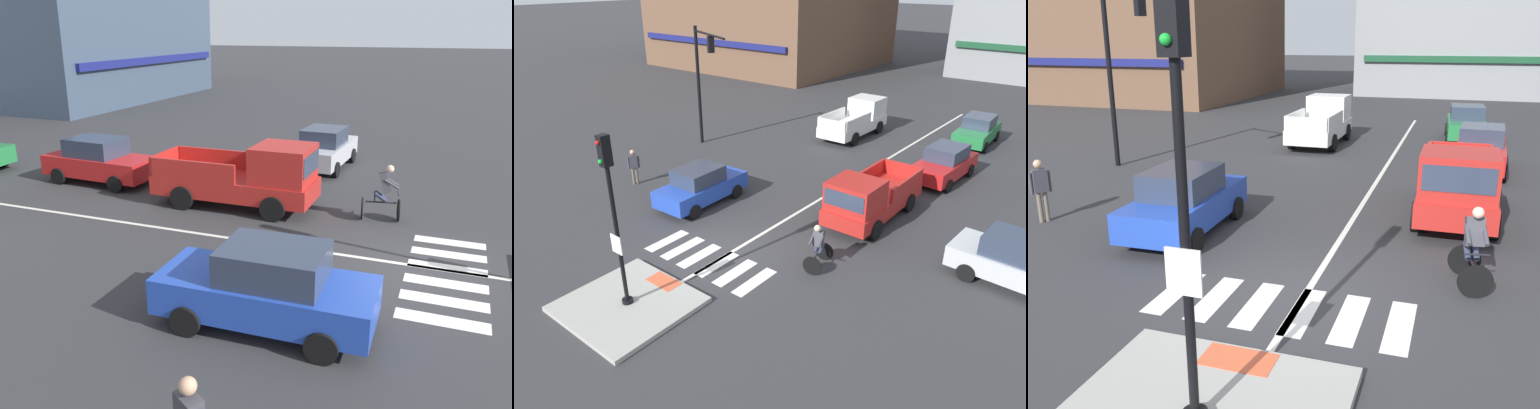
% 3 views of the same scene
% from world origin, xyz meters
% --- Properties ---
extents(ground_plane, '(300.00, 300.00, 0.00)m').
position_xyz_m(ground_plane, '(0.00, 0.00, 0.00)').
color(ground_plane, '#333335').
extents(traffic_island, '(3.55, 3.43, 0.15)m').
position_xyz_m(traffic_island, '(0.00, -3.97, 0.07)').
color(traffic_island, '#A3A099').
rests_on(traffic_island, ground).
extents(tactile_pad_front, '(1.10, 0.60, 0.01)m').
position_xyz_m(tactile_pad_front, '(0.00, -2.60, 0.15)').
color(tactile_pad_front, '#DB5B38').
rests_on(tactile_pad_front, traffic_island).
extents(signal_pole, '(0.44, 0.38, 5.15)m').
position_xyz_m(signal_pole, '(0.00, -3.97, 3.24)').
color(signal_pole, black).
rests_on(signal_pole, traffic_island).
extents(crosswalk_stripe_a, '(0.44, 1.80, 0.01)m').
position_xyz_m(crosswalk_stripe_a, '(-2.12, -0.66, 0.00)').
color(crosswalk_stripe_a, silver).
rests_on(crosswalk_stripe_a, ground).
extents(crosswalk_stripe_b, '(0.44, 1.80, 0.01)m').
position_xyz_m(crosswalk_stripe_b, '(-1.27, -0.66, 0.00)').
color(crosswalk_stripe_b, silver).
rests_on(crosswalk_stripe_b, ground).
extents(crosswalk_stripe_c, '(0.44, 1.80, 0.01)m').
position_xyz_m(crosswalk_stripe_c, '(-0.42, -0.66, 0.00)').
color(crosswalk_stripe_c, silver).
rests_on(crosswalk_stripe_c, ground).
extents(crosswalk_stripe_d, '(0.44, 1.80, 0.01)m').
position_xyz_m(crosswalk_stripe_d, '(0.42, -0.66, 0.00)').
color(crosswalk_stripe_d, silver).
rests_on(crosswalk_stripe_d, ground).
extents(crosswalk_stripe_e, '(0.44, 1.80, 0.01)m').
position_xyz_m(crosswalk_stripe_e, '(1.27, -0.66, 0.00)').
color(crosswalk_stripe_e, silver).
rests_on(crosswalk_stripe_e, ground).
extents(crosswalk_stripe_f, '(0.44, 1.80, 0.01)m').
position_xyz_m(crosswalk_stripe_f, '(2.12, -0.66, 0.00)').
color(crosswalk_stripe_f, silver).
rests_on(crosswalk_stripe_f, ground).
extents(lane_centre_line, '(0.14, 28.00, 0.01)m').
position_xyz_m(lane_centre_line, '(0.29, 10.00, 0.00)').
color(lane_centre_line, silver).
rests_on(lane_centre_line, ground).
extents(traffic_light_mast, '(3.82, 1.82, 6.44)m').
position_xyz_m(traffic_light_mast, '(-8.80, 7.98, 4.18)').
color(traffic_light_mast, black).
rests_on(traffic_light_mast, ground).
extents(car_green_eastbound_distant, '(1.98, 4.17, 1.64)m').
position_xyz_m(car_green_eastbound_distant, '(3.10, 17.98, 0.81)').
color(car_green_eastbound_distant, '#237A3D').
rests_on(car_green_eastbound_distant, ground).
extents(car_silver_cross_right, '(4.17, 1.99, 1.64)m').
position_xyz_m(car_silver_cross_right, '(8.62, 4.41, 0.81)').
color(car_silver_cross_right, silver).
rests_on(car_silver_cross_right, ground).
extents(car_blue_westbound_near, '(1.92, 4.14, 1.64)m').
position_xyz_m(car_blue_westbound_near, '(-3.50, 2.45, 0.81)').
color(car_blue_westbound_near, '#2347B7').
rests_on(car_blue_westbound_near, ground).
extents(car_red_eastbound_far, '(2.01, 4.19, 1.64)m').
position_xyz_m(car_red_eastbound_far, '(3.59, 11.54, 0.81)').
color(car_red_eastbound_far, red).
rests_on(car_red_eastbound_far, ground).
extents(pickup_truck_white_westbound_distant, '(2.07, 5.10, 2.08)m').
position_xyz_m(pickup_truck_white_westbound_distant, '(-3.19, 15.24, 0.98)').
color(pickup_truck_white_westbound_distant, white).
rests_on(pickup_truck_white_westbound_distant, ground).
extents(pickup_truck_red_eastbound_mid, '(2.07, 5.10, 2.08)m').
position_xyz_m(pickup_truck_red_eastbound_mid, '(2.87, 5.38, 0.98)').
color(pickup_truck_red_eastbound_mid, red).
rests_on(pickup_truck_red_eastbound_mid, ground).
extents(cyclist, '(0.85, 1.19, 1.68)m').
position_xyz_m(cyclist, '(3.23, 1.29, 0.87)').
color(cyclist, black).
rests_on(cyclist, ground).
extents(pedestrian_at_curb_left, '(0.38, 0.48, 1.67)m').
position_xyz_m(pedestrian_at_curb_left, '(-7.43, 2.00, 0.98)').
color(pedestrian_at_curb_left, '#6B6051').
rests_on(pedestrian_at_curb_left, ground).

